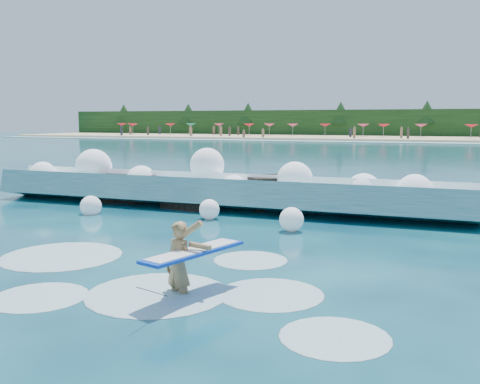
# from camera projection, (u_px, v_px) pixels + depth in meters

# --- Properties ---
(ground) EXTENTS (200.00, 200.00, 0.00)m
(ground) POSITION_uv_depth(u_px,v_px,m) (153.00, 248.00, 13.09)
(ground) COLOR #082843
(ground) RESTS_ON ground
(beach) EXTENTS (140.00, 20.00, 0.40)m
(beach) POSITION_uv_depth(u_px,v_px,m) (407.00, 139.00, 84.94)
(beach) COLOR tan
(beach) RESTS_ON ground
(wet_band) EXTENTS (140.00, 5.00, 0.08)m
(wet_band) POSITION_uv_depth(u_px,v_px,m) (401.00, 142.00, 74.83)
(wet_band) COLOR silver
(wet_band) RESTS_ON ground
(treeline) EXTENTS (140.00, 4.00, 5.00)m
(treeline) POSITION_uv_depth(u_px,v_px,m) (412.00, 124.00, 93.85)
(treeline) COLOR black
(treeline) RESTS_ON ground
(breaking_wave) EXTENTS (17.54, 2.75, 1.51)m
(breaking_wave) POSITION_uv_depth(u_px,v_px,m) (218.00, 192.00, 19.23)
(breaking_wave) COLOR teal
(breaking_wave) RESTS_ON ground
(rock_cluster) EXTENTS (8.25, 3.21, 1.31)m
(rock_cluster) POSITION_uv_depth(u_px,v_px,m) (191.00, 193.00, 19.90)
(rock_cluster) COLOR black
(rock_cluster) RESTS_ON ground
(surfer_with_board) EXTENTS (1.18, 2.83, 1.60)m
(surfer_with_board) POSITION_uv_depth(u_px,v_px,m) (182.00, 263.00, 9.44)
(surfer_with_board) COLOR #9C7749
(surfer_with_board) RESTS_ON ground
(wave_spray) EXTENTS (15.17, 4.76, 2.18)m
(wave_spray) POSITION_uv_depth(u_px,v_px,m) (208.00, 179.00, 19.23)
(wave_spray) COLOR white
(wave_spray) RESTS_ON ground
(surf_foam) EXTENTS (9.00, 5.42, 0.14)m
(surf_foam) POSITION_uv_depth(u_px,v_px,m) (139.00, 278.00, 10.56)
(surf_foam) COLOR silver
(surf_foam) RESTS_ON ground
(beach_umbrellas) EXTENTS (113.44, 6.86, 0.50)m
(beach_umbrellas) POSITION_uv_depth(u_px,v_px,m) (407.00, 126.00, 86.49)
(beach_umbrellas) COLOR red
(beach_umbrellas) RESTS_ON ground
(beachgoers) EXTENTS (98.69, 13.32, 1.93)m
(beachgoers) POSITION_uv_depth(u_px,v_px,m) (337.00, 133.00, 85.14)
(beachgoers) COLOR #3F332D
(beachgoers) RESTS_ON ground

